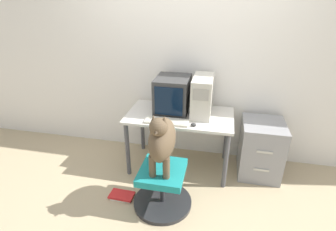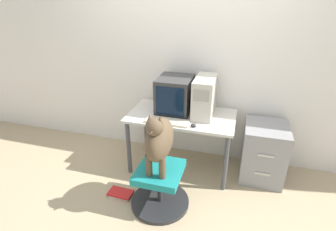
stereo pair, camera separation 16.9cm
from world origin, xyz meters
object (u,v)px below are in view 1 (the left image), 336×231
Objects in this scene: office_chair at (162,187)px; dog at (162,139)px; filing_cabinet at (260,148)px; book_stack_floor at (122,196)px; pc_tower at (202,96)px; keyboard at (167,121)px; crt_monitor at (172,95)px.

dog reaches higher than office_chair.
office_chair is at bearing -142.74° from filing_cabinet.
dog is at bearing 0.10° from book_stack_floor.
filing_cabinet is (1.00, 0.76, 0.12)m from office_chair.
pc_tower is 0.93m from filing_cabinet.
keyboard is 0.69m from office_chair.
dog reaches higher than book_stack_floor.
office_chair is 0.96× the size of dog.
crt_monitor is 1.04m from office_chair.
crt_monitor is at bearing 179.56° from pc_tower.
dog is at bearing -85.88° from crt_monitor.
filing_cabinet is at bearing 16.26° from keyboard.
office_chair reaches higher than book_stack_floor.
crt_monitor reaches higher than filing_cabinet.
office_chair is at bearing -85.87° from crt_monitor.
pc_tower is 0.50m from keyboard.
pc_tower reaches higher than dog.
keyboard is at bearing 96.60° from dog.
keyboard is 0.46m from dog.
book_stack_floor is (-0.39, -0.77, -0.89)m from crt_monitor.
dog is 0.95× the size of filing_cabinet.
keyboard is 1.80× the size of book_stack_floor.
book_stack_floor is (-0.44, -0.00, -0.19)m from office_chair.
book_stack_floor is (-0.39, -0.45, -0.70)m from keyboard.
keyboard is at bearing -89.52° from crt_monitor.
book_stack_floor is at bearing -130.66° from keyboard.
keyboard reaches higher than book_stack_floor.
dog is (-0.29, -0.76, -0.16)m from pc_tower.
keyboard is (-0.34, -0.31, -0.20)m from pc_tower.
crt_monitor reaches higher than keyboard.
pc_tower reaches higher than keyboard.
book_stack_floor is (-1.44, -0.76, -0.31)m from filing_cabinet.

